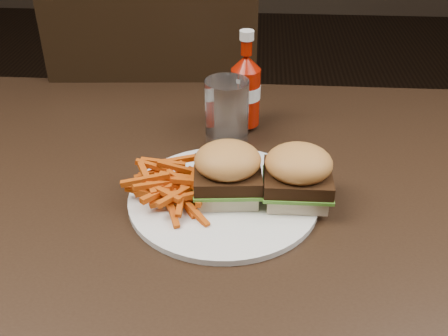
# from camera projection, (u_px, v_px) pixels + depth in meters

# --- Properties ---
(dining_table) EXTENTS (1.20, 0.80, 0.04)m
(dining_table) POSITION_uv_depth(u_px,v_px,m) (220.00, 204.00, 0.78)
(dining_table) COLOR black
(dining_table) RESTS_ON ground
(chair_far) EXTENTS (0.49, 0.49, 0.04)m
(chair_far) POSITION_uv_depth(u_px,v_px,m) (170.00, 156.00, 1.47)
(chair_far) COLOR black
(chair_far) RESTS_ON ground
(plate) EXTENTS (0.27, 0.27, 0.01)m
(plate) POSITION_uv_depth(u_px,v_px,m) (224.00, 198.00, 0.75)
(plate) COLOR white
(plate) RESTS_ON dining_table
(sandwich_half_a) EXTENTS (0.09, 0.09, 0.02)m
(sandwich_half_a) POSITION_uv_depth(u_px,v_px,m) (228.00, 189.00, 0.74)
(sandwich_half_a) COLOR beige
(sandwich_half_a) RESTS_ON plate
(sandwich_half_b) EXTENTS (0.08, 0.08, 0.02)m
(sandwich_half_b) POSITION_uv_depth(u_px,v_px,m) (296.00, 192.00, 0.74)
(sandwich_half_b) COLOR beige
(sandwich_half_b) RESTS_ON plate
(fries_pile) EXTENTS (0.14, 0.14, 0.04)m
(fries_pile) POSITION_uv_depth(u_px,v_px,m) (180.00, 185.00, 0.73)
(fries_pile) COLOR #BE2F07
(fries_pile) RESTS_ON plate
(ketchup_bottle) EXTENTS (0.06, 0.06, 0.10)m
(ketchup_bottle) POSITION_uv_depth(u_px,v_px,m) (245.00, 97.00, 0.91)
(ketchup_bottle) COLOR #971304
(ketchup_bottle) RESTS_ON dining_table
(tumbler) EXTENTS (0.09, 0.09, 0.11)m
(tumbler) POSITION_uv_depth(u_px,v_px,m) (227.00, 113.00, 0.87)
(tumbler) COLOR white
(tumbler) RESTS_ON dining_table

